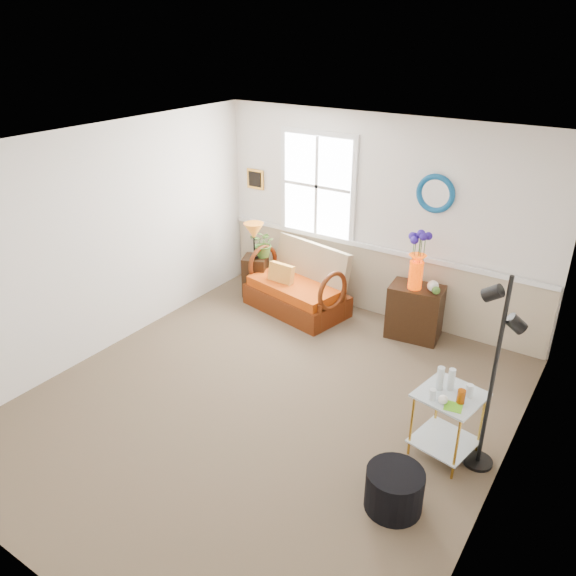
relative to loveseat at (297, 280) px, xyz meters
The scene contains 19 objects.
floor 2.19m from the loveseat, 65.75° to the right, with size 4.50×5.00×0.01m, color brown.
ceiling 3.04m from the loveseat, 65.75° to the right, with size 4.50×5.00×0.01m, color white.
walls 2.31m from the loveseat, 65.75° to the right, with size 4.51×5.01×2.60m.
wainscot 1.03m from the loveseat, 30.98° to the left, with size 4.46×0.02×0.90m, color tan.
chair_rail 1.13m from the loveseat, 30.50° to the left, with size 4.46×0.04×0.06m, color white.
window 1.27m from the loveseat, 92.28° to the left, with size 1.14×0.06×1.44m, color white, non-canonical shape.
picture 1.61m from the loveseat, 153.10° to the left, with size 0.28×0.03×0.28m, color #C68A30.
mirror 2.12m from the loveseat, 18.48° to the left, with size 0.47×0.47×0.07m, color #1062A6.
loveseat is the anchor object (origin of this frame).
throw_pillow 0.22m from the loveseat, 154.57° to the right, with size 0.37×0.09×0.37m, color #C45C0D, non-canonical shape.
lamp_stand 0.78m from the loveseat, behind, with size 0.32×0.32×0.57m, color black, non-canonical shape.
table_lamp 0.84m from the loveseat, behind, with size 0.28×0.28×0.50m, color #B56118, non-canonical shape.
potted_plant 0.73m from the loveseat, 165.85° to the left, with size 0.36×0.40×0.31m, color #416E29.
cabinet 1.61m from the loveseat, ahead, with size 0.63×0.41×0.68m, color black, non-canonical shape.
flower_vase 1.69m from the loveseat, ahead, with size 0.21×0.21×0.72m, color #EF3D00, non-canonical shape.
side_table 3.12m from the loveseat, 32.04° to the right, with size 0.52×0.52×0.66m, color gold, non-canonical shape.
tabletop_items 3.17m from the loveseat, 32.72° to the right, with size 0.36×0.36×0.22m, color silver, non-canonical shape.
floor_lamp 3.38m from the loveseat, 28.39° to the right, with size 0.26×0.26×1.83m, color black, non-canonical shape.
ottoman 3.54m from the loveseat, 44.49° to the right, with size 0.47×0.47×0.36m, color black.
Camera 1 is at (2.79, -3.79, 3.55)m, focal length 35.00 mm.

